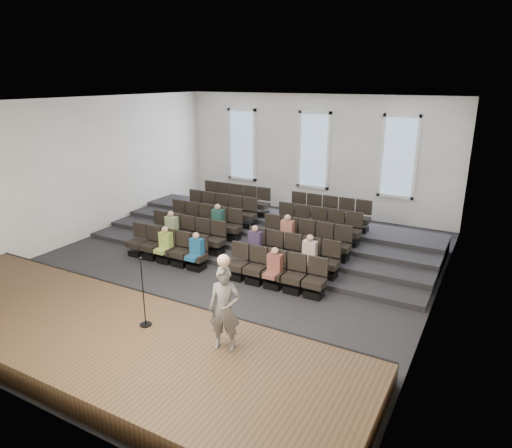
{
  "coord_description": "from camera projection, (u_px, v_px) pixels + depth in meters",
  "views": [
    {
      "loc": [
        7.07,
        -11.06,
        5.62
      ],
      "look_at": [
        0.75,
        0.5,
        1.38
      ],
      "focal_mm": 32.0,
      "sensor_mm": 36.0,
      "label": 1
    }
  ],
  "objects": [
    {
      "name": "wall_right",
      "position": [
        443.0,
        217.0,
        10.67
      ],
      "size": [
        0.04,
        14.0,
        5.0
      ],
      "primitive_type": "cube",
      "color": "white",
      "rests_on": "ground"
    },
    {
      "name": "ground",
      "position": [
        227.0,
        267.0,
        14.19
      ],
      "size": [
        14.0,
        14.0,
        0.0
      ],
      "primitive_type": "plane",
      "color": "black",
      "rests_on": "ground"
    },
    {
      "name": "ceiling",
      "position": [
        224.0,
        101.0,
        12.65
      ],
      "size": [
        12.0,
        14.0,
        0.02
      ],
      "primitive_type": "cube",
      "color": "white",
      "rests_on": "ground"
    },
    {
      "name": "audience",
      "position": [
        232.0,
        239.0,
        14.2
      ],
      "size": [
        5.45,
        2.64,
        1.1
      ],
      "color": "#97B448",
      "rests_on": "seating_rows"
    },
    {
      "name": "risers",
      "position": [
        273.0,
        232.0,
        16.77
      ],
      "size": [
        11.8,
        4.8,
        0.6
      ],
      "color": "black",
      "rests_on": "ground"
    },
    {
      "name": "stage",
      "position": [
        101.0,
        338.0,
        9.85
      ],
      "size": [
        11.8,
        3.6,
        0.5
      ],
      "primitive_type": "cube",
      "color": "#48331F",
      "rests_on": "ground"
    },
    {
      "name": "seating_rows",
      "position": [
        251.0,
        232.0,
        15.26
      ],
      "size": [
        6.8,
        4.7,
        1.67
      ],
      "color": "black",
      "rests_on": "ground"
    },
    {
      "name": "stage_lip",
      "position": [
        156.0,
        304.0,
        11.33
      ],
      "size": [
        11.8,
        0.06,
        0.52
      ],
      "primitive_type": "cube",
      "color": "black",
      "rests_on": "ground"
    },
    {
      "name": "mic_stand",
      "position": [
        144.0,
        305.0,
        9.75
      ],
      "size": [
        0.27,
        0.27,
        1.59
      ],
      "color": "black",
      "rests_on": "stage"
    },
    {
      "name": "speaker",
      "position": [
        225.0,
        309.0,
        8.8
      ],
      "size": [
        0.72,
        0.59,
        1.72
      ],
      "primitive_type": "imported",
      "rotation": [
        0.0,
        0.0,
        0.33
      ],
      "color": "#5C5957",
      "rests_on": "stage"
    },
    {
      "name": "wall_left",
      "position": [
        82.0,
        170.0,
        16.17
      ],
      "size": [
        0.04,
        14.0,
        5.0
      ],
      "primitive_type": "cube",
      "color": "white",
      "rests_on": "ground"
    },
    {
      "name": "windows",
      "position": [
        314.0,
        150.0,
        19.17
      ],
      "size": [
        8.44,
        0.1,
        3.24
      ],
      "color": "white",
      "rests_on": "wall_back"
    },
    {
      "name": "wall_back",
      "position": [
        314.0,
        155.0,
        19.28
      ],
      "size": [
        12.0,
        0.04,
        5.0
      ],
      "primitive_type": "cube",
      "color": "white",
      "rests_on": "ground"
    }
  ]
}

